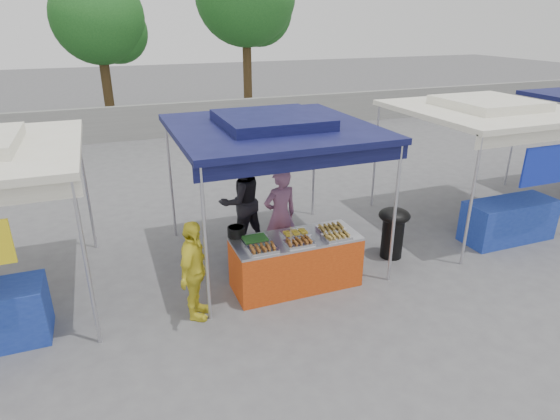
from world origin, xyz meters
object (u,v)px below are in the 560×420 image
object	(u,v)px
cooking_pot	(236,232)
helper_man	(241,201)
customer_person	(194,271)
vendor_table	(296,262)
vendor_woman	(280,216)
wok_burner	(393,228)

from	to	relation	value
cooking_pot	helper_man	world-z (taller)	helper_man
cooking_pot	customer_person	world-z (taller)	customer_person
vendor_table	helper_man	size ratio (longest dim) A/B	1.11
vendor_table	vendor_woman	xyz separation A→B (m)	(0.08, 0.89, 0.43)
vendor_table	vendor_woman	distance (m)	1.00
vendor_table	vendor_woman	world-z (taller)	vendor_woman
helper_man	customer_person	size ratio (longest dim) A/B	1.20
vendor_woman	cooking_pot	bearing A→B (deg)	20.84
vendor_woman	helper_man	distance (m)	0.94
vendor_woman	helper_man	bearing A→B (deg)	-67.52
cooking_pot	vendor_woman	bearing A→B (deg)	28.58
cooking_pot	wok_burner	size ratio (longest dim) A/B	0.29
helper_man	customer_person	distance (m)	2.36
customer_person	cooking_pot	bearing A→B (deg)	-22.08
wok_burner	vendor_woman	xyz separation A→B (m)	(-1.92, 0.60, 0.30)
customer_person	vendor_table	bearing A→B (deg)	-51.85
wok_burner	helper_man	world-z (taller)	helper_man
wok_burner	customer_person	size ratio (longest dim) A/B	0.63
vendor_table	wok_burner	xyz separation A→B (m)	(2.00, 0.30, 0.13)
cooking_pot	vendor_woman	xyz separation A→B (m)	(0.93, 0.51, -0.08)
wok_burner	cooking_pot	bearing A→B (deg)	-170.45
vendor_table	helper_man	bearing A→B (deg)	102.95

